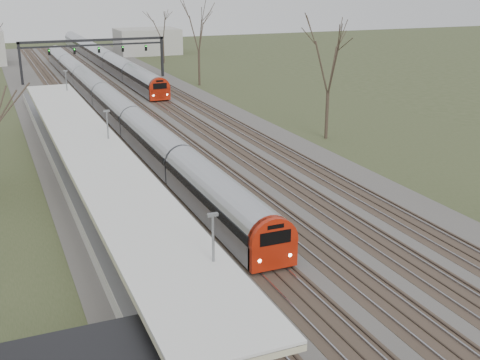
% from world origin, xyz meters
% --- Properties ---
extents(track_bed, '(24.00, 160.00, 0.22)m').
position_xyz_m(track_bed, '(0.26, 55.00, 0.06)').
color(track_bed, '#474442').
rests_on(track_bed, ground).
extents(platform, '(3.50, 69.00, 1.00)m').
position_xyz_m(platform, '(-9.05, 37.50, 0.50)').
color(platform, '#9E9B93').
rests_on(platform, ground).
extents(canopy, '(4.10, 50.00, 3.11)m').
position_xyz_m(canopy, '(-9.05, 32.99, 3.93)').
color(canopy, slate).
rests_on(canopy, platform).
extents(signal_gantry, '(21.00, 0.59, 6.08)m').
position_xyz_m(signal_gantry, '(0.29, 84.99, 4.91)').
color(signal_gantry, black).
rests_on(signal_gantry, ground).
extents(tree_east_far, '(5.00, 5.00, 10.30)m').
position_xyz_m(tree_east_far, '(14.00, 42.00, 7.29)').
color(tree_east_far, '#2D231C').
rests_on(tree_east_far, ground).
extents(train_near, '(2.62, 90.21, 3.05)m').
position_xyz_m(train_near, '(-2.50, 64.11, 1.48)').
color(train_near, '#ACAEB6').
rests_on(train_near, ground).
extents(train_far, '(2.62, 75.21, 3.05)m').
position_xyz_m(train_far, '(4.50, 102.42, 1.48)').
color(train_far, '#ACAEB6').
rests_on(train_far, ground).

